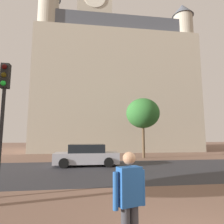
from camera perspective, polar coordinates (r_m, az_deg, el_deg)
The scene contains 7 objects.
ground_plane at distance 12.92m, azimuth 1.87°, elevation -16.37°, with size 120.00×120.00×0.00m, color brown.
street_asphalt_strip at distance 12.19m, azimuth 2.47°, elevation -16.89°, with size 120.00×8.26×0.00m, color #2D2D33.
landmark_building at distance 32.33m, azimuth -0.34°, elevation 7.55°, with size 23.06×15.16×32.77m.
person_skater at distance 3.48m, azimuth 5.20°, elevation -24.53°, with size 0.58×0.37×1.73m.
car_silver at distance 13.72m, azimuth -7.62°, elevation -12.82°, with size 4.40×1.98×1.48m.
traffic_light_pole at distance 7.67m, azimuth -29.92°, elevation 2.74°, with size 0.28×0.34×4.60m.
tree_curb_far at distance 18.96m, azimuth 9.25°, elevation -0.40°, with size 3.28×3.28×5.81m.
Camera 1 is at (-2.07, -2.60, 1.98)m, focal length 30.40 mm.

